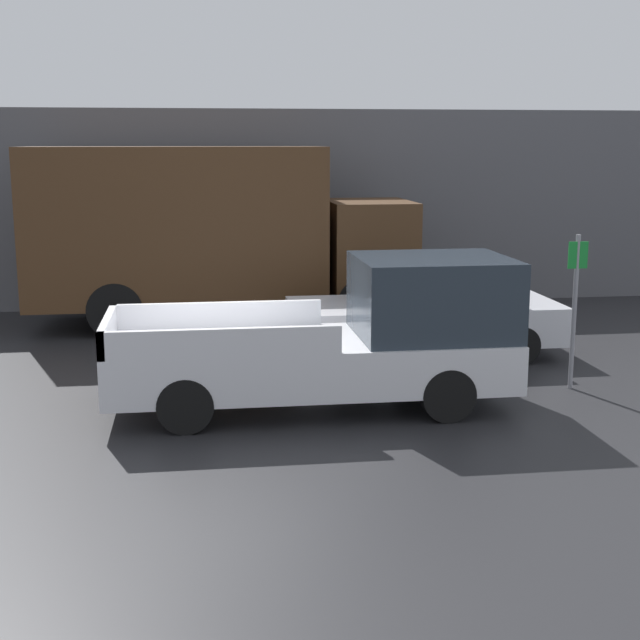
# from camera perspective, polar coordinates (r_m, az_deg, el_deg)

# --- Properties ---
(ground_plane) EXTENTS (60.00, 60.00, 0.00)m
(ground_plane) POSITION_cam_1_polar(r_m,az_deg,el_deg) (12.88, -6.38, -5.35)
(ground_plane) COLOR #232326
(building_wall) EXTENTS (28.00, 0.15, 4.41)m
(building_wall) POSITION_cam_1_polar(r_m,az_deg,el_deg) (20.25, -7.23, 7.04)
(building_wall) COLOR #56565B
(building_wall) RESTS_ON ground
(pickup_truck) EXTENTS (5.60, 2.04, 2.10)m
(pickup_truck) POSITION_cam_1_polar(r_m,az_deg,el_deg) (12.48, 1.92, -1.22)
(pickup_truck) COLOR silver
(pickup_truck) RESTS_ON ground
(car) EXTENTS (4.65, 2.00, 1.52)m
(car) POSITION_cam_1_polar(r_m,az_deg,el_deg) (15.65, 6.80, 0.54)
(car) COLOR silver
(car) RESTS_ON ground
(delivery_truck) EXTENTS (7.70, 2.35, 3.60)m
(delivery_truck) POSITION_cam_1_polar(r_m,az_deg,el_deg) (18.17, -7.21, 5.70)
(delivery_truck) COLOR #472D19
(delivery_truck) RESTS_ON ground
(parking_sign) EXTENTS (0.30, 0.07, 2.34)m
(parking_sign) POSITION_cam_1_polar(r_m,az_deg,el_deg) (13.83, 16.00, 1.06)
(parking_sign) COLOR gray
(parking_sign) RESTS_ON ground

